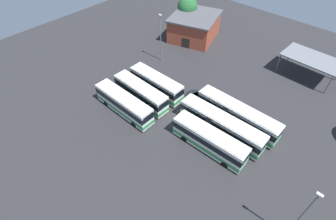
# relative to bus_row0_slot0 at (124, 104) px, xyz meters

# --- Properties ---
(ground_plane) EXTENTS (91.51, 91.51, 0.00)m
(ground_plane) POSITION_rel_bus_row0_slot0_xyz_m (7.10, 5.09, -1.85)
(ground_plane) COLOR #28282B
(bus_row0_slot0) EXTENTS (11.01, 2.57, 3.51)m
(bus_row0_slot0) POSITION_rel_bus_row0_slot0_xyz_m (0.00, 0.00, 0.00)
(bus_row0_slot0) COLOR silver
(bus_row0_slot0) RESTS_ON ground_plane
(bus_row0_slot1) EXTENTS (10.58, 2.68, 3.51)m
(bus_row0_slot1) POSITION_rel_bus_row0_slot0_xyz_m (0.06, 3.56, -0.00)
(bus_row0_slot1) COLOR silver
(bus_row0_slot1) RESTS_ON ground_plane
(bus_row0_slot2) EXTENTS (10.38, 2.57, 3.51)m
(bus_row0_slot2) POSITION_rel_bus_row0_slot0_xyz_m (0.27, 7.00, -0.00)
(bus_row0_slot2) COLOR silver
(bus_row0_slot2) RESTS_ON ground_plane
(bus_row1_slot1) EXTENTS (11.02, 2.85, 3.51)m
(bus_row1_slot1) POSITION_rel_bus_row0_slot0_xyz_m (14.21, 3.12, -0.00)
(bus_row1_slot1) COLOR silver
(bus_row1_slot1) RESTS_ON ground_plane
(bus_row1_slot2) EXTENTS (13.29, 2.73, 3.51)m
(bus_row1_slot2) POSITION_rel_bus_row0_slot0_xyz_m (13.76, 6.54, 0.00)
(bus_row1_slot2) COLOR silver
(bus_row1_slot2) RESTS_ON ground_plane
(bus_row1_slot3) EXTENTS (13.27, 2.60, 3.51)m
(bus_row1_slot3) POSITION_rel_bus_row0_slot0_xyz_m (14.41, 9.91, 0.00)
(bus_row1_slot3) COLOR silver
(bus_row1_slot3) RESTS_ON ground_plane
(depot_building) EXTENTS (12.26, 12.93, 5.26)m
(depot_building) POSITION_rel_bus_row0_slot0_xyz_m (-6.90, 26.55, 0.80)
(depot_building) COLOR #99422D
(depot_building) RESTS_ON ground_plane
(maintenance_shelter) EXTENTS (10.01, 6.09, 3.96)m
(maintenance_shelter) POSITION_rel_bus_row0_slot0_xyz_m (17.67, 29.28, 1.91)
(maintenance_shelter) COLOR slate
(maintenance_shelter) RESTS_ON ground_plane
(lamp_post_far_corner) EXTENTS (0.56, 0.28, 9.53)m
(lamp_post_far_corner) POSITION_rel_bus_row0_slot0_xyz_m (-6.04, 14.84, 3.33)
(lamp_post_far_corner) COLOR slate
(lamp_post_far_corner) RESTS_ON ground_plane
(lamp_post_mid_lot) EXTENTS (0.56, 0.28, 9.22)m
(lamp_post_mid_lot) POSITION_rel_bus_row0_slot0_xyz_m (27.35, -0.71, 3.18)
(lamp_post_mid_lot) COLOR slate
(lamp_post_mid_lot) RESTS_ON ground_plane
(tree_northeast) EXTENTS (4.52, 4.52, 7.78)m
(tree_northeast) POSITION_rel_bus_row0_slot0_xyz_m (-10.57, 28.41, 3.64)
(tree_northeast) COLOR brown
(tree_northeast) RESTS_ON ground_plane
(puddle_front_lane) EXTENTS (3.52, 3.52, 0.01)m
(puddle_front_lane) POSITION_rel_bus_row0_slot0_xyz_m (5.96, 10.67, -1.85)
(puddle_front_lane) COLOR black
(puddle_front_lane) RESTS_ON ground_plane
(puddle_centre_drain) EXTENTS (2.78, 2.78, 0.01)m
(puddle_centre_drain) POSITION_rel_bus_row0_slot0_xyz_m (6.68, 11.01, -1.85)
(puddle_centre_drain) COLOR black
(puddle_centre_drain) RESTS_ON ground_plane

